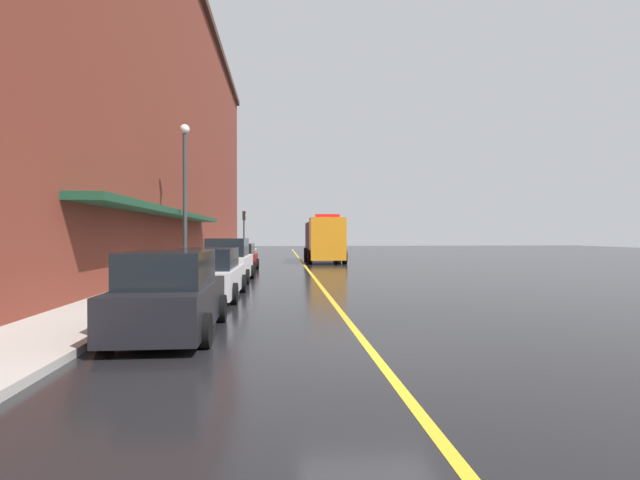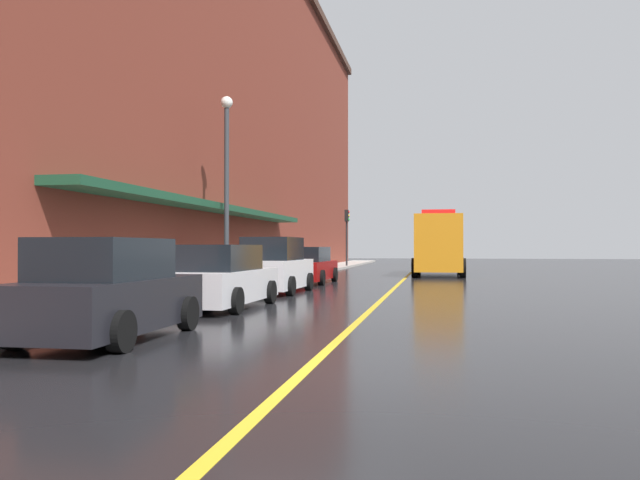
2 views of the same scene
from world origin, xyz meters
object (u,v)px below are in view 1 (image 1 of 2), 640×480
Objects in this scene: street_lamp_left at (185,183)px; traffic_light_near at (244,224)px; parking_meter_0 at (217,252)px; parked_car_0 at (170,296)px; parked_car_1 at (209,275)px; utility_truck at (324,240)px; parked_car_2 at (228,262)px; parking_meter_2 at (207,254)px; parked_car_3 at (238,258)px; parking_meter_1 at (158,267)px.

street_lamp_left reaches higher than traffic_light_near.
parked_car_0 is at bearing -85.38° from parking_meter_0.
parked_car_1 reaches higher than parking_meter_0.
utility_truck is 6.01× the size of parking_meter_0.
parking_meter_0 is at bearing 12.69° from parked_car_2.
parking_meter_0 is at bearing 90.00° from parking_meter_2.
street_lamp_left is (-0.60, -2.58, 3.34)m from parking_meter_2.
street_lamp_left is at bearing -103.08° from parking_meter_2.
parked_car_3 is 3.68× the size of parking_meter_0.
street_lamp_left is 1.61× the size of traffic_light_near.
street_lamp_left is at bearing 158.99° from parked_car_3.
parking_meter_1 is 0.31× the size of traffic_light_near.
parked_car_1 is 0.60× the size of utility_truck.
parked_car_3 is at bearing -44.80° from parking_meter_0.
street_lamp_left is at bearing 9.15° from parked_car_0.
parking_meter_0 is 0.31× the size of traffic_light_near.
parking_meter_2 is at bearing 150.44° from parked_car_3.
parked_car_3 is at bearing -0.13° from parked_car_0.
utility_truck is at bearing -14.48° from parked_car_1.
parked_car_2 is at bearing -67.81° from parking_meter_2.
parked_car_3 is at bearing -86.53° from traffic_light_near.
parked_car_1 is at bearing -83.59° from parking_meter_0.
utility_truck is 6.01× the size of parking_meter_1.
parked_car_0 is 0.87× the size of parked_car_3.
street_lamp_left is 26.39m from traffic_light_near.
parked_car_2 is 27.49m from traffic_light_near.
traffic_light_near is at bearing 89.82° from parking_meter_0.
street_lamp_left reaches higher than parked_car_0.
parking_meter_0 is 7.12m from street_lamp_left.
parked_car_1 reaches higher than parking_meter_1.
street_lamp_left is at bearing 94.75° from parking_meter_1.
parked_car_1 is 0.69× the size of street_lamp_left.
parked_car_1 is at bearing -72.71° from street_lamp_left.
parked_car_3 is 3.68× the size of parking_meter_2.
traffic_light_near is at bearing 89.85° from parking_meter_2.
parked_car_3 is (-0.08, 11.46, -0.02)m from parked_car_1.
street_lamp_left is (-2.04, 6.55, 3.63)m from parked_car_1.
parked_car_2 reaches higher than parking_meter_1.
parked_car_0 is 14.87m from parking_meter_2.
parked_car_0 is 11.21m from parked_car_2.
street_lamp_left is (-0.60, -6.26, 3.34)m from parking_meter_0.
street_lamp_left is (-1.96, -4.91, 3.65)m from parked_car_3.
street_lamp_left reaches higher than parked_car_3.
parking_meter_0 is (-1.46, 7.26, 0.18)m from parked_car_2.
traffic_light_near reaches higher than parked_car_3.
traffic_light_near is (-1.40, 27.36, 2.27)m from parked_car_2.
utility_truck is 16.25m from street_lamp_left.
parked_car_0 is at bearing -80.27° from street_lamp_left.
parking_meter_2 is (-1.36, -2.33, 0.31)m from parked_car_3.
parked_car_0 is 0.99× the size of traffic_light_near.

